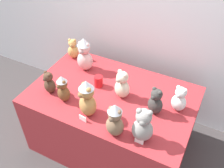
{
  "coord_description": "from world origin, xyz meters",
  "views": [
    {
      "loc": [
        0.77,
        -1.26,
        2.29
      ],
      "look_at": [
        0.0,
        0.25,
        0.84
      ],
      "focal_mm": 40.66,
      "sensor_mm": 36.0,
      "label": 1
    }
  ],
  "objects_px": {
    "teddy_bear_mocha": "(115,120)",
    "teddy_bear_ash": "(143,126)",
    "teddy_bear_blush": "(85,55)",
    "teddy_bear_snow": "(179,99)",
    "teddy_bear_chestnut": "(63,89)",
    "teddy_bear_honey": "(73,49)",
    "teddy_bear_caramel": "(87,98)",
    "party_cup_red": "(98,81)",
    "display_table": "(112,120)",
    "teddy_bear_charcoal": "(156,102)",
    "teddy_bear_cocoa": "(49,83)",
    "teddy_bear_cream": "(122,85)"
  },
  "relations": [
    {
      "from": "teddy_bear_mocha",
      "to": "teddy_bear_ash",
      "type": "height_order",
      "value": "same"
    },
    {
      "from": "teddy_bear_blush",
      "to": "teddy_bear_snow",
      "type": "xyz_separation_m",
      "value": [
        1.0,
        -0.13,
        -0.06
      ]
    },
    {
      "from": "teddy_bear_chestnut",
      "to": "teddy_bear_honey",
      "type": "relative_size",
      "value": 1.17
    },
    {
      "from": "teddy_bear_caramel",
      "to": "party_cup_red",
      "type": "bearing_deg",
      "value": 137.6
    },
    {
      "from": "party_cup_red",
      "to": "teddy_bear_ash",
      "type": "bearing_deg",
      "value": -33.38
    },
    {
      "from": "teddy_bear_caramel",
      "to": "teddy_bear_ash",
      "type": "height_order",
      "value": "teddy_bear_caramel"
    },
    {
      "from": "teddy_bear_chestnut",
      "to": "party_cup_red",
      "type": "height_order",
      "value": "teddy_bear_chestnut"
    },
    {
      "from": "teddy_bear_chestnut",
      "to": "teddy_bear_caramel",
      "type": "height_order",
      "value": "teddy_bear_caramel"
    },
    {
      "from": "display_table",
      "to": "teddy_bear_blush",
      "type": "distance_m",
      "value": 0.71
    },
    {
      "from": "teddy_bear_honey",
      "to": "party_cup_red",
      "type": "relative_size",
      "value": 2.08
    },
    {
      "from": "teddy_bear_charcoal",
      "to": "teddy_bear_mocha",
      "type": "xyz_separation_m",
      "value": [
        -0.2,
        -0.36,
        0.03
      ]
    },
    {
      "from": "teddy_bear_blush",
      "to": "teddy_bear_caramel",
      "type": "relative_size",
      "value": 1.01
    },
    {
      "from": "teddy_bear_honey",
      "to": "teddy_bear_snow",
      "type": "xyz_separation_m",
      "value": [
        1.22,
        -0.25,
        0.01
      ]
    },
    {
      "from": "teddy_bear_ash",
      "to": "teddy_bear_snow",
      "type": "xyz_separation_m",
      "value": [
        0.16,
        0.43,
        -0.03
      ]
    },
    {
      "from": "teddy_bear_chestnut",
      "to": "teddy_bear_cocoa",
      "type": "bearing_deg",
      "value": -171.65
    },
    {
      "from": "teddy_bear_blush",
      "to": "teddy_bear_cream",
      "type": "xyz_separation_m",
      "value": [
        0.5,
        -0.2,
        -0.04
      ]
    },
    {
      "from": "teddy_bear_charcoal",
      "to": "teddy_bear_cocoa",
      "type": "bearing_deg",
      "value": -146.63
    },
    {
      "from": "display_table",
      "to": "teddy_bear_cocoa",
      "type": "bearing_deg",
      "value": -156.52
    },
    {
      "from": "teddy_bear_chestnut",
      "to": "teddy_bear_honey",
      "type": "distance_m",
      "value": 0.66
    },
    {
      "from": "teddy_bear_cream",
      "to": "teddy_bear_mocha",
      "type": "bearing_deg",
      "value": -49.14
    },
    {
      "from": "teddy_bear_charcoal",
      "to": "party_cup_red",
      "type": "bearing_deg",
      "value": -166.02
    },
    {
      "from": "teddy_bear_cream",
      "to": "display_table",
      "type": "bearing_deg",
      "value": -146.9
    },
    {
      "from": "teddy_bear_charcoal",
      "to": "teddy_bear_caramel",
      "type": "xyz_separation_m",
      "value": [
        -0.49,
        -0.27,
        0.05
      ]
    },
    {
      "from": "teddy_bear_charcoal",
      "to": "teddy_bear_honey",
      "type": "xyz_separation_m",
      "value": [
        -1.05,
        0.37,
        -0.01
      ]
    },
    {
      "from": "teddy_bear_chestnut",
      "to": "teddy_bear_charcoal",
      "type": "relative_size",
      "value": 1.04
    },
    {
      "from": "teddy_bear_cream",
      "to": "teddy_bear_cocoa",
      "type": "height_order",
      "value": "teddy_bear_cream"
    },
    {
      "from": "teddy_bear_charcoal",
      "to": "teddy_bear_mocha",
      "type": "relative_size",
      "value": 0.82
    },
    {
      "from": "teddy_bear_ash",
      "to": "teddy_bear_snow",
      "type": "distance_m",
      "value": 0.45
    },
    {
      "from": "teddy_bear_caramel",
      "to": "teddy_bear_snow",
      "type": "bearing_deg",
      "value": 62.78
    },
    {
      "from": "teddy_bear_snow",
      "to": "teddy_bear_charcoal",
      "type": "bearing_deg",
      "value": -131.44
    },
    {
      "from": "teddy_bear_chestnut",
      "to": "teddy_bear_charcoal",
      "type": "bearing_deg",
      "value": 34.81
    },
    {
      "from": "teddy_bear_cream",
      "to": "teddy_bear_ash",
      "type": "xyz_separation_m",
      "value": [
        0.33,
        -0.36,
        0.02
      ]
    },
    {
      "from": "teddy_bear_cream",
      "to": "teddy_bear_cocoa",
      "type": "bearing_deg",
      "value": -135.32
    },
    {
      "from": "teddy_bear_ash",
      "to": "display_table",
      "type": "bearing_deg",
      "value": 129.42
    },
    {
      "from": "teddy_bear_mocha",
      "to": "teddy_bear_caramel",
      "type": "xyz_separation_m",
      "value": [
        -0.29,
        0.09,
        0.02
      ]
    },
    {
      "from": "teddy_bear_caramel",
      "to": "teddy_bear_snow",
      "type": "distance_m",
      "value": 0.76
    },
    {
      "from": "teddy_bear_honey",
      "to": "teddy_bear_snow",
      "type": "height_order",
      "value": "teddy_bear_snow"
    },
    {
      "from": "teddy_bear_cream",
      "to": "party_cup_red",
      "type": "xyz_separation_m",
      "value": [
        -0.26,
        0.03,
        -0.08
      ]
    },
    {
      "from": "teddy_bear_blush",
      "to": "teddy_bear_ash",
      "type": "distance_m",
      "value": 1.01
    },
    {
      "from": "teddy_bear_cocoa",
      "to": "party_cup_red",
      "type": "distance_m",
      "value": 0.45
    },
    {
      "from": "teddy_bear_ash",
      "to": "party_cup_red",
      "type": "height_order",
      "value": "teddy_bear_ash"
    },
    {
      "from": "display_table",
      "to": "teddy_bear_snow",
      "type": "bearing_deg",
      "value": 8.02
    },
    {
      "from": "party_cup_red",
      "to": "teddy_bear_honey",
      "type": "bearing_deg",
      "value": 148.29
    },
    {
      "from": "teddy_bear_cocoa",
      "to": "teddy_bear_snow",
      "type": "height_order",
      "value": "teddy_bear_snow"
    },
    {
      "from": "teddy_bear_charcoal",
      "to": "teddy_bear_cocoa",
      "type": "distance_m",
      "value": 0.95
    },
    {
      "from": "teddy_bear_ash",
      "to": "teddy_bear_cocoa",
      "type": "bearing_deg",
      "value": 161.19
    },
    {
      "from": "teddy_bear_cream",
      "to": "teddy_bear_ash",
      "type": "bearing_deg",
      "value": -23.98
    },
    {
      "from": "teddy_bear_blush",
      "to": "teddy_bear_caramel",
      "type": "distance_m",
      "value": 0.62
    },
    {
      "from": "teddy_bear_cream",
      "to": "teddy_bear_snow",
      "type": "distance_m",
      "value": 0.5
    },
    {
      "from": "teddy_bear_ash",
      "to": "teddy_bear_charcoal",
      "type": "bearing_deg",
      "value": 79.75
    }
  ]
}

